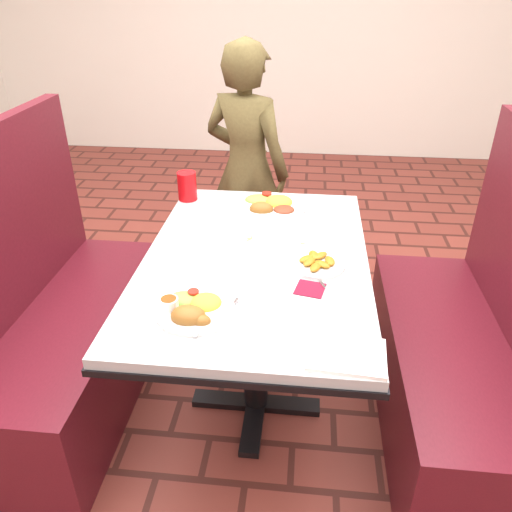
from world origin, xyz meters
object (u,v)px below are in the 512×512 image
Objects in this scene: red_tumbler at (187,186)px; booth_bench_right at (460,361)px; booth_bench_left at (66,333)px; diner_person at (247,170)px; dining_table at (256,278)px; far_dinner_plate at (270,203)px; near_dinner_plate at (193,306)px; plantain_plate at (317,263)px.

booth_bench_right is at bearing -22.56° from red_tumbler.
diner_person reaches higher than booth_bench_left.
dining_table is 0.62m from red_tumbler.
far_dinner_plate is at bearing 151.83° from booth_bench_right.
dining_table is 4.03× the size of far_dinner_plate.
near_dinner_plate is at bearing -159.07° from booth_bench_right.
plantain_plate is (1.02, -0.05, 0.43)m from booth_bench_left.
booth_bench_left is 6.14× the size of plantain_plate.
dining_table is 0.86m from booth_bench_left.
plantain_plate is (0.38, -1.10, 0.08)m from diner_person.
far_dinner_plate reaches higher than plantain_plate.
booth_bench_left reaches higher than near_dinner_plate.
booth_bench_right reaches higher than near_dinner_plate.
diner_person is 1.42m from near_dinner_plate.
near_dinner_plate is (0.65, -0.36, 0.45)m from booth_bench_left.
red_tumbler reaches higher than near_dinner_plate.
far_dinner_plate is (0.18, -0.64, 0.09)m from diner_person.
red_tumbler reaches higher than dining_table.
diner_person reaches higher than plantain_plate.
diner_person is 5.70× the size of near_dinner_plate.
booth_bench_right is at bearing -28.17° from far_dinner_plate.
plantain_plate is at bearing -42.44° from red_tumbler.
far_dinner_plate is at bearing -9.52° from red_tumbler.
near_dinner_plate is 1.23× the size of plantain_plate.
booth_bench_right is 0.73m from plantain_plate.
booth_bench_left is 0.81m from red_tumbler.
far_dinner_plate is 0.38m from red_tumbler.
plantain_plate reaches higher than dining_table.
dining_table is 0.44m from far_dinner_plate.
diner_person is (-0.17, 1.06, 0.03)m from dining_table.
diner_person is 10.83× the size of red_tumbler.
diner_person is at bearing 98.88° from dining_table.
dining_table is at bearing -53.21° from red_tumbler.
plantain_plate is (0.20, -0.46, -0.02)m from far_dinner_plate.
diner_person is at bearing 59.08° from booth_bench_left.
near_dinner_plate reaches higher than plantain_plate.
diner_person is at bearing 105.97° from far_dinner_plate.
plantain_plate is at bearing -66.77° from far_dinner_plate.
plantain_plate is at bearing -175.42° from booth_bench_right.
booth_bench_left is at bearing 150.73° from near_dinner_plate.
far_dinner_plate is at bearing 87.55° from dining_table.
dining_table is at bearing 121.94° from diner_person.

